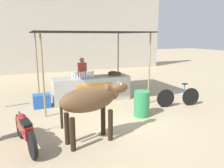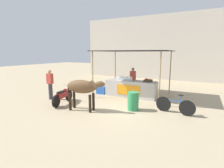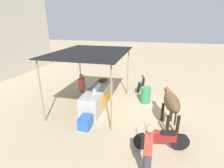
# 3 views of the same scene
# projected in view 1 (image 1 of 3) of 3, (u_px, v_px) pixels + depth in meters

# --- Properties ---
(ground_plane) EXTENTS (60.00, 60.00, 0.00)m
(ground_plane) POSITION_uv_depth(u_px,v_px,m) (113.00, 120.00, 6.71)
(ground_plane) COLOR tan
(building_wall_far) EXTENTS (16.00, 0.50, 6.09)m
(building_wall_far) POSITION_uv_depth(u_px,v_px,m) (58.00, 28.00, 15.16)
(building_wall_far) COLOR beige
(building_wall_far) RESTS_ON ground
(stall_counter) EXTENTS (3.00, 0.82, 0.96)m
(stall_counter) POSITION_uv_depth(u_px,v_px,m) (92.00, 89.00, 8.60)
(stall_counter) COLOR #B2ADA8
(stall_counter) RESTS_ON ground
(stall_awning) EXTENTS (4.20, 3.20, 2.68)m
(stall_awning) POSITION_uv_depth(u_px,v_px,m) (88.00, 35.00, 8.42)
(stall_awning) COLOR black
(stall_awning) RESTS_ON ground
(water_bottle_row) EXTENTS (0.88, 0.07, 0.25)m
(water_bottle_row) POSITION_uv_depth(u_px,v_px,m) (83.00, 75.00, 8.30)
(water_bottle_row) COLOR silver
(water_bottle_row) RESTS_ON stall_counter
(fruit_crate) EXTENTS (0.44, 0.32, 0.18)m
(fruit_crate) POSITION_uv_depth(u_px,v_px,m) (115.00, 73.00, 8.89)
(fruit_crate) COLOR #3F3326
(fruit_crate) RESTS_ON stall_counter
(vendor_behind_counter) EXTENTS (0.34, 0.22, 1.65)m
(vendor_behind_counter) POSITION_uv_depth(u_px,v_px,m) (82.00, 77.00, 9.13)
(vendor_behind_counter) COLOR #383842
(vendor_behind_counter) RESTS_ON ground
(cooler_box) EXTENTS (0.60, 0.44, 0.48)m
(cooler_box) POSITION_uv_depth(u_px,v_px,m) (42.00, 101.00, 7.86)
(cooler_box) COLOR blue
(cooler_box) RESTS_ON ground
(water_barrel) EXTENTS (0.50, 0.50, 0.83)m
(water_barrel) POSITION_uv_depth(u_px,v_px,m) (142.00, 104.00, 6.96)
(water_barrel) COLOR #2D8C51
(water_barrel) RESTS_ON ground
(cow) EXTENTS (1.85, 0.75, 1.44)m
(cow) POSITION_uv_depth(u_px,v_px,m) (91.00, 101.00, 5.14)
(cow) COLOR brown
(cow) RESTS_ON ground
(motorcycle_parked) EXTENTS (0.61, 1.78, 0.90)m
(motorcycle_parked) POSITION_uv_depth(u_px,v_px,m) (25.00, 129.00, 5.03)
(motorcycle_parked) COLOR black
(motorcycle_parked) RESTS_ON ground
(bicycle_leaning) EXTENTS (1.64, 0.32, 0.85)m
(bicycle_leaning) POSITION_uv_depth(u_px,v_px,m) (178.00, 97.00, 7.95)
(bicycle_leaning) COLOR black
(bicycle_leaning) RESTS_ON ground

